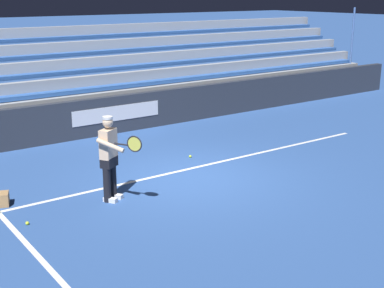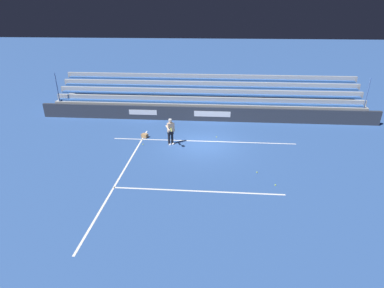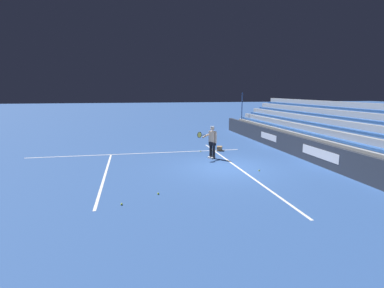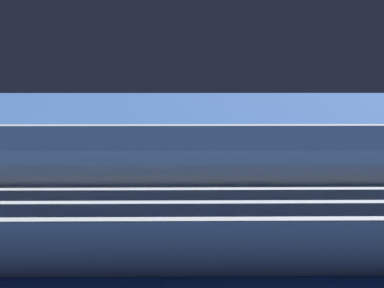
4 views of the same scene
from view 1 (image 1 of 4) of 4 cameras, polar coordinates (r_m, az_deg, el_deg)
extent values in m
plane|color=#2D5193|center=(12.03, -0.19, -3.58)|extent=(160.00, 160.00, 0.00)
cube|color=white|center=(12.42, -1.53, -2.94)|extent=(12.00, 0.10, 0.01)
cube|color=#2D333D|center=(15.65, -9.85, 2.90)|extent=(26.02, 0.24, 1.10)
cube|color=silver|center=(15.75, -8.00, 3.26)|extent=(2.80, 0.01, 0.44)
cube|color=#9EA3A8|center=(17.62, -13.00, 4.18)|extent=(24.72, 3.20, 1.10)
cube|color=#2D5BAD|center=(16.42, -11.50, 5.67)|extent=(24.23, 0.40, 0.12)
cube|color=#9EA3A8|center=(16.65, -11.92, 6.29)|extent=(24.72, 0.24, 0.45)
cube|color=#2D5BAD|center=(17.07, -12.70, 7.51)|extent=(24.23, 0.40, 0.12)
cube|color=#9EA3A8|center=(17.31, -13.10, 8.08)|extent=(24.72, 0.24, 0.45)
cube|color=#2D5BAD|center=(17.75, -13.82, 9.22)|extent=(24.23, 0.40, 0.12)
cube|color=#9EA3A8|center=(18.00, -14.19, 9.75)|extent=(24.72, 0.24, 0.45)
cube|color=#2D5BAD|center=(18.45, -14.87, 10.79)|extent=(24.23, 0.40, 0.12)
cube|color=#9EA3A8|center=(18.70, -15.22, 11.28)|extent=(24.72, 0.24, 0.45)
cylinder|color=#4C70B2|center=(23.64, 16.64, 9.66)|extent=(0.08, 0.08, 3.40)
cylinder|color=black|center=(10.84, -8.46, -3.53)|extent=(0.15, 0.15, 0.88)
cylinder|color=black|center=(10.66, -9.07, -3.89)|extent=(0.15, 0.15, 0.88)
cube|color=white|center=(10.95, -8.10, -5.52)|extent=(0.24, 0.30, 0.09)
cube|color=white|center=(10.77, -8.70, -5.91)|extent=(0.24, 0.30, 0.09)
cube|color=black|center=(10.64, -8.84, -1.88)|extent=(0.40, 0.37, 0.20)
cube|color=beige|center=(10.53, -8.93, 0.04)|extent=(0.42, 0.37, 0.58)
sphere|color=beige|center=(10.42, -8.98, 2.31)|extent=(0.21, 0.21, 0.21)
cylinder|color=white|center=(10.40, -9.00, 2.79)|extent=(0.20, 0.20, 0.05)
cylinder|color=beige|center=(10.74, -8.23, 0.16)|extent=(0.09, 0.09, 0.56)
cylinder|color=beige|center=(10.21, -8.70, -0.16)|extent=(0.38, 0.54, 0.24)
cylinder|color=black|center=(10.08, -7.55, -0.04)|extent=(0.18, 0.27, 0.03)
torus|color=black|center=(9.93, -6.16, 0.01)|extent=(0.18, 0.28, 0.31)
cylinder|color=#D6D14C|center=(9.93, -6.16, 0.01)|extent=(0.15, 0.23, 0.27)
sphere|color=#CCE533|center=(10.10, -17.16, -8.07)|extent=(0.07, 0.07, 0.07)
sphere|color=#CCE533|center=(13.43, -0.19, -1.33)|extent=(0.07, 0.07, 0.07)
camera|label=2|loc=(11.70, 108.38, 14.82)|focal=28.00mm
camera|label=3|loc=(20.13, 41.16, 10.74)|focal=28.00mm
camera|label=4|loc=(24.68, -24.58, 13.91)|focal=35.00mm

